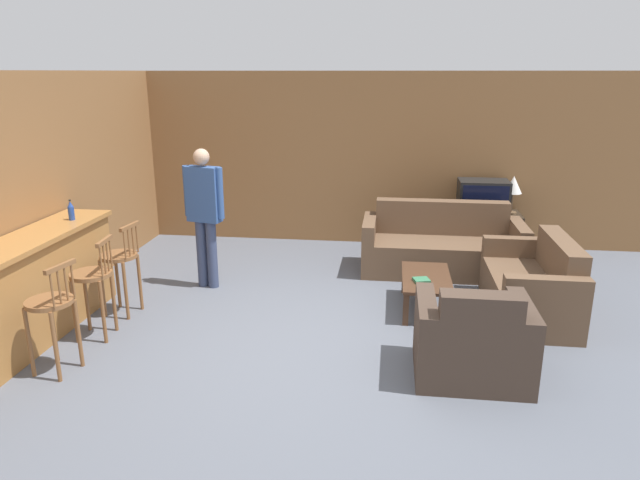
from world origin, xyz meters
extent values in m
plane|color=#565B66|center=(0.00, 0.00, 0.00)|extent=(24.00, 24.00, 0.00)
cube|color=olive|center=(0.00, 3.71, 1.30)|extent=(9.40, 0.08, 2.60)
cube|color=olive|center=(-3.20, 1.35, 1.30)|extent=(0.08, 8.71, 2.60)
cube|color=#A87038|center=(-2.87, -0.05, 0.50)|extent=(0.47, 2.23, 0.99)
cube|color=#A87038|center=(-2.87, -0.05, 1.02)|extent=(0.55, 2.29, 0.05)
cylinder|color=brown|center=(-2.29, -0.73, 0.67)|extent=(0.47, 0.47, 0.04)
cylinder|color=brown|center=(-2.40, -0.56, 0.32)|extent=(0.04, 0.04, 0.65)
cylinder|color=brown|center=(-2.46, -0.84, 0.32)|extent=(0.04, 0.04, 0.65)
cylinder|color=brown|center=(-2.13, -0.62, 0.32)|extent=(0.04, 0.04, 0.65)
cylinder|color=brown|center=(-2.18, -0.90, 0.32)|extent=(0.04, 0.04, 0.65)
cylinder|color=brown|center=(-2.10, -0.64, 0.84)|extent=(0.02, 0.02, 0.31)
cylinder|color=brown|center=(-2.12, -0.72, 0.84)|extent=(0.02, 0.02, 0.31)
cylinder|color=brown|center=(-2.13, -0.80, 0.84)|extent=(0.02, 0.02, 0.31)
cylinder|color=brown|center=(-2.15, -0.88, 0.84)|extent=(0.02, 0.02, 0.31)
cube|color=brown|center=(-2.12, -0.76, 1.01)|extent=(0.10, 0.34, 0.04)
cylinder|color=brown|center=(-2.29, -0.02, 0.67)|extent=(0.44, 0.44, 0.04)
cylinder|color=brown|center=(-2.45, 0.10, 0.32)|extent=(0.04, 0.04, 0.65)
cylinder|color=brown|center=(-2.42, -0.18, 0.32)|extent=(0.04, 0.04, 0.65)
cylinder|color=brown|center=(-2.16, 0.13, 0.32)|extent=(0.04, 0.04, 0.65)
cylinder|color=brown|center=(-2.14, -0.15, 0.32)|extent=(0.04, 0.04, 0.65)
cylinder|color=brown|center=(-2.13, 0.11, 0.84)|extent=(0.02, 0.02, 0.31)
cylinder|color=brown|center=(-2.13, 0.03, 0.84)|extent=(0.02, 0.02, 0.31)
cylinder|color=brown|center=(-2.12, -0.05, 0.84)|extent=(0.02, 0.02, 0.31)
cylinder|color=brown|center=(-2.11, -0.13, 0.84)|extent=(0.02, 0.02, 0.31)
cube|color=brown|center=(-2.12, -0.01, 1.01)|extent=(0.07, 0.34, 0.04)
cylinder|color=brown|center=(-2.29, 0.57, 0.67)|extent=(0.45, 0.45, 0.04)
cylinder|color=brown|center=(-2.41, 0.72, 0.32)|extent=(0.04, 0.04, 0.65)
cylinder|color=brown|center=(-2.45, 0.44, 0.32)|extent=(0.04, 0.04, 0.65)
cylinder|color=brown|center=(-2.14, 0.69, 0.32)|extent=(0.04, 0.04, 0.65)
cylinder|color=brown|center=(-2.17, 0.41, 0.32)|extent=(0.04, 0.04, 0.65)
cylinder|color=brown|center=(-2.11, 0.67, 0.84)|extent=(0.02, 0.02, 0.31)
cylinder|color=brown|center=(-2.12, 0.59, 0.84)|extent=(0.02, 0.02, 0.31)
cylinder|color=brown|center=(-2.13, 0.51, 0.84)|extent=(0.02, 0.02, 0.31)
cylinder|color=brown|center=(-2.14, 0.43, 0.84)|extent=(0.02, 0.02, 0.31)
cube|color=brown|center=(-2.12, 0.55, 1.01)|extent=(0.08, 0.34, 0.04)
cube|color=brown|center=(1.32, 2.38, 0.22)|extent=(1.78, 0.89, 0.45)
cube|color=brown|center=(1.32, 2.72, 0.68)|extent=(1.78, 0.22, 0.46)
cube|color=brown|center=(0.35, 2.38, 0.35)|extent=(0.16, 0.89, 0.70)
cube|color=brown|center=(2.28, 2.38, 0.35)|extent=(0.16, 0.89, 0.70)
cube|color=#423328|center=(1.37, -0.31, 0.22)|extent=(0.66, 0.85, 0.45)
cube|color=#423328|center=(1.37, -0.63, 0.67)|extent=(0.66, 0.22, 0.44)
cube|color=#423328|center=(1.78, -0.31, 0.34)|extent=(0.16, 0.85, 0.69)
cube|color=#423328|center=(0.96, -0.31, 0.34)|extent=(0.16, 0.85, 0.69)
cube|color=brown|center=(2.16, 1.11, 0.22)|extent=(0.82, 1.22, 0.45)
cube|color=brown|center=(2.46, 1.11, 0.66)|extent=(0.22, 1.22, 0.42)
cube|color=brown|center=(2.16, 1.80, 0.34)|extent=(0.82, 0.16, 0.68)
cube|color=brown|center=(2.16, 0.42, 0.34)|extent=(0.82, 0.16, 0.68)
cube|color=#472D1E|center=(1.05, 1.12, 0.37)|extent=(0.54, 1.02, 0.04)
cube|color=#472D1E|center=(0.82, 0.65, 0.18)|extent=(0.06, 0.06, 0.35)
cube|color=#472D1E|center=(1.27, 0.65, 0.18)|extent=(0.06, 0.06, 0.35)
cube|color=#472D1E|center=(0.82, 1.58, 0.18)|extent=(0.06, 0.06, 0.35)
cube|color=#472D1E|center=(1.27, 1.58, 0.18)|extent=(0.06, 0.06, 0.35)
cube|color=#2D2319|center=(1.94, 3.34, 0.30)|extent=(1.11, 0.56, 0.61)
cube|color=black|center=(1.94, 3.34, 0.85)|extent=(0.71, 0.47, 0.48)
cube|color=black|center=(1.94, 3.10, 0.85)|extent=(0.64, 0.01, 0.41)
cylinder|color=#234293|center=(-2.80, 0.61, 1.12)|extent=(0.06, 0.06, 0.15)
cone|color=#234293|center=(-2.80, 0.61, 1.22)|extent=(0.06, 0.06, 0.06)
cylinder|color=black|center=(-2.80, 0.61, 1.26)|extent=(0.02, 0.02, 0.02)
cube|color=#33704C|center=(0.98, 0.95, 0.40)|extent=(0.20, 0.19, 0.03)
cylinder|color=brown|center=(2.35, 3.34, 0.62)|extent=(0.16, 0.16, 0.02)
cylinder|color=brown|center=(2.35, 3.34, 0.77)|extent=(0.03, 0.03, 0.28)
cone|color=silver|center=(2.35, 3.34, 1.04)|extent=(0.25, 0.25, 0.25)
cylinder|color=#384260|center=(-1.54, 1.47, 0.42)|extent=(0.13, 0.13, 0.84)
cylinder|color=#384260|center=(-1.68, 1.50, 0.42)|extent=(0.13, 0.13, 0.84)
cube|color=#335189|center=(-1.61, 1.49, 1.18)|extent=(0.44, 0.25, 0.67)
cylinder|color=#335189|center=(-1.39, 1.44, 1.20)|extent=(0.08, 0.08, 0.61)
cylinder|color=#335189|center=(-1.83, 1.54, 1.20)|extent=(0.08, 0.08, 0.61)
sphere|color=tan|center=(-1.61, 1.49, 1.62)|extent=(0.19, 0.19, 0.19)
camera|label=1|loc=(0.62, -4.98, 2.59)|focal=32.00mm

